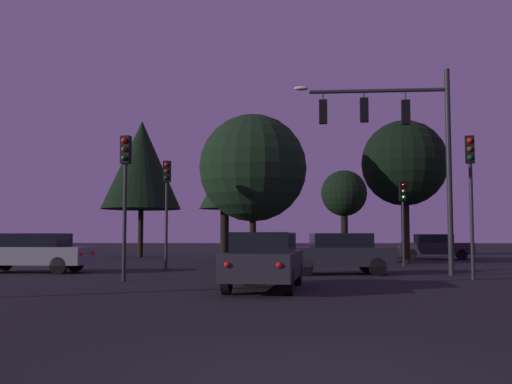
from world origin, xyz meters
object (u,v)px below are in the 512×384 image
object	(u,v)px
traffic_light_corner_left	(167,193)
tree_right_cluster	(404,164)
traffic_light_far_side	(471,178)
tree_lot_edge	(142,165)
traffic_light_corner_right	(403,206)
traffic_light_median	(125,178)
tree_behind_sign	(344,194)
car_crossing_left	(32,252)
car_nearside_lane	(265,260)
tree_left_far	(225,186)
car_crossing_right	(338,253)
tree_center_horizon	(253,168)
car_far_lane	(436,246)
traffic_signal_mast_arm	(401,134)

from	to	relation	value
traffic_light_corner_left	tree_right_cluster	world-z (taller)	tree_right_cluster
traffic_light_far_side	tree_lot_edge	world-z (taller)	tree_lot_edge
tree_lot_edge	traffic_light_corner_right	bearing A→B (deg)	-38.44
traffic_light_median	tree_behind_sign	bearing A→B (deg)	67.79
car_crossing_left	tree_lot_edge	world-z (taller)	tree_lot_edge
traffic_light_corner_left	car_nearside_lane	bearing A→B (deg)	-63.57
tree_behind_sign	tree_right_cluster	distance (m)	10.96
traffic_light_corner_right	tree_behind_sign	distance (m)	14.38
tree_behind_sign	tree_left_far	distance (m)	10.85
traffic_light_far_side	car_crossing_right	distance (m)	5.49
car_crossing_left	tree_center_horizon	size ratio (longest dim) A/B	0.64
traffic_light_corner_left	tree_lot_edge	world-z (taller)	tree_lot_edge
car_crossing_left	tree_right_cluster	distance (m)	18.66
traffic_light_corner_left	tree_left_far	bearing A→B (deg)	80.44
traffic_light_corner_left	tree_center_horizon	size ratio (longest dim) A/B	0.63
car_far_lane	tree_center_horizon	size ratio (longest dim) A/B	0.63
traffic_light_median	car_far_lane	size ratio (longest dim) A/B	1.00
traffic_light_far_side	traffic_light_median	bearing A→B (deg)	-175.63
tree_center_horizon	tree_lot_edge	xyz separation A→B (m)	(-8.08, 10.85, 1.50)
traffic_light_corner_left	tree_left_far	distance (m)	9.49
car_nearside_lane	tree_center_horizon	distance (m)	13.33
car_far_lane	tree_right_cluster	size ratio (longest dim) A/B	0.63
traffic_signal_mast_arm	traffic_light_corner_left	distance (m)	9.93
traffic_signal_mast_arm	tree_lot_edge	distance (m)	22.50
car_crossing_right	tree_lot_edge	world-z (taller)	tree_lot_edge
car_crossing_right	tree_right_cluster	size ratio (longest dim) A/B	0.56
car_crossing_left	tree_lot_edge	bearing A→B (deg)	89.15
tree_behind_sign	tree_right_cluster	xyz separation A→B (m)	(2.02, -10.74, 0.84)
traffic_signal_mast_arm	tree_center_horizon	xyz separation A→B (m)	(-5.81, 6.83, -0.45)
traffic_light_corner_right	tree_behind_sign	xyz separation A→B (m)	(-1.20, 14.24, 1.56)
tree_center_horizon	tree_lot_edge	world-z (taller)	tree_lot_edge
tree_center_horizon	car_crossing_right	bearing A→B (deg)	-61.43
car_crossing_right	car_far_lane	bearing A→B (deg)	63.25
car_crossing_left	tree_behind_sign	bearing A→B (deg)	53.41
traffic_light_corner_right	tree_right_cluster	world-z (taller)	tree_right_cluster
traffic_light_far_side	tree_right_cluster	size ratio (longest dim) A/B	0.63
tree_center_horizon	tree_behind_sign	bearing A→B (deg)	66.21
traffic_light_far_side	car_nearside_lane	size ratio (longest dim) A/B	0.99
traffic_light_far_side	tree_center_horizon	xyz separation A→B (m)	(-7.57, 9.06, 1.40)
traffic_light_far_side	tree_lot_edge	xyz separation A→B (m)	(-15.65, 19.90, 2.90)
traffic_light_median	traffic_light_far_side	world-z (taller)	traffic_light_far_side
traffic_light_corner_right	traffic_light_median	world-z (taller)	traffic_light_median
tree_right_cluster	tree_lot_edge	world-z (taller)	tree_lot_edge
traffic_light_corner_left	tree_behind_sign	world-z (taller)	tree_behind_sign
traffic_light_median	traffic_light_far_side	xyz separation A→B (m)	(11.19, 0.86, 0.04)
tree_behind_sign	tree_center_horizon	distance (m)	14.36
traffic_light_far_side	tree_behind_sign	size ratio (longest dim) A/B	0.78
car_nearside_lane	car_far_lane	xyz separation A→B (m)	(9.84, 20.81, 0.00)
traffic_light_corner_right	traffic_light_median	distance (m)	13.79
traffic_light_median	tree_lot_edge	world-z (taller)	tree_lot_edge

